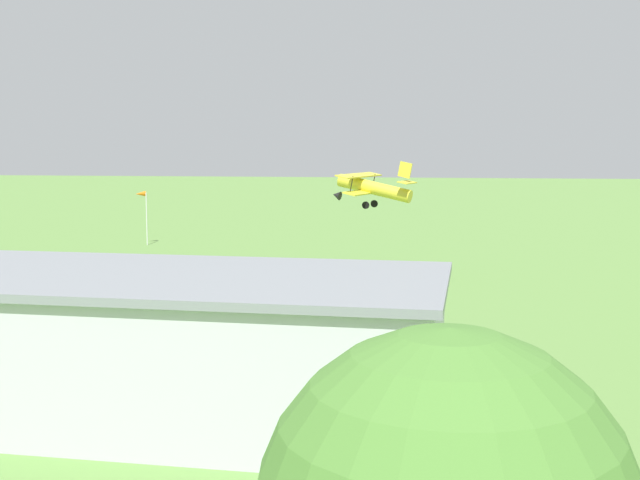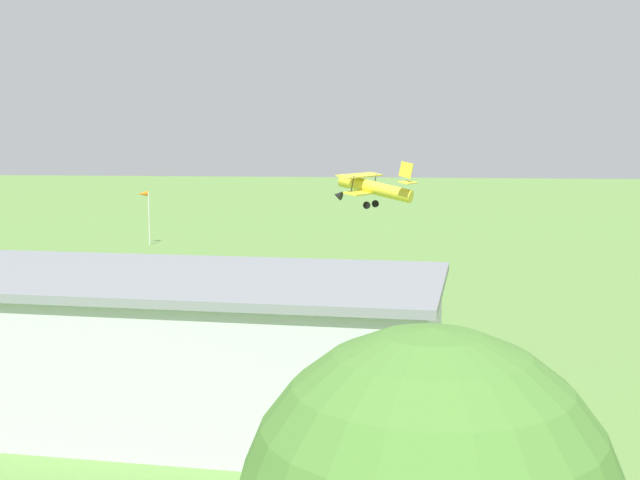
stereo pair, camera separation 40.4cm
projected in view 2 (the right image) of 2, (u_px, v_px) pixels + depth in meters
ground_plane at (316, 271)px, 77.36m from camera, size 400.00×400.00×0.00m
hangar at (143, 344)px, 36.48m from camera, size 26.71×12.76×6.36m
biplane at (373, 188)px, 72.12m from camera, size 7.69×7.74×4.13m
person_crossing_taxiway at (395, 327)px, 50.23m from camera, size 0.50×0.50×1.73m
person_at_fence_line at (361, 334)px, 48.41m from camera, size 0.39×0.39×1.74m
person_walking_on_apron at (57, 325)px, 50.94m from camera, size 0.38×0.38×1.60m
person_near_hangar_door at (70, 314)px, 54.26m from camera, size 0.53×0.53×1.56m
person_by_parked_cars at (135, 317)px, 52.98m from camera, size 0.52×0.52×1.70m
windsock at (144, 198)px, 96.06m from camera, size 1.38×1.40×6.27m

